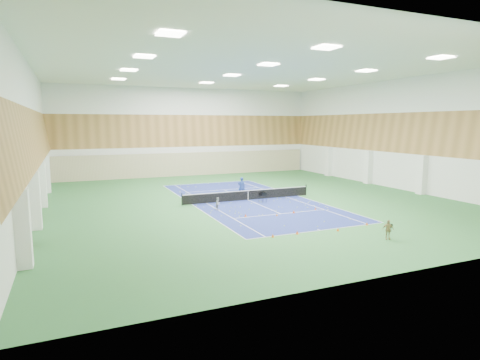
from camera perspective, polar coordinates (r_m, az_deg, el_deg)
name	(u,v)px	position (r m, az deg, el deg)	size (l,w,h in m)	color
ground	(248,200)	(37.96, 1.15, -2.87)	(40.00, 40.00, 0.00)	#2D6934
room_shell	(248,136)	(37.30, 1.17, 6.22)	(36.00, 40.00, 12.00)	white
wood_cladding	(248,115)	(37.29, 1.18, 9.30)	(36.00, 40.00, 8.00)	#A2743C
ceiling_light_grid	(248,71)	(37.58, 1.20, 15.28)	(21.40, 25.40, 0.06)	white
court_surface	(248,200)	(37.96, 1.15, -2.86)	(10.97, 23.77, 0.01)	navy
tennis_balls_scatter	(248,200)	(37.95, 1.15, -2.80)	(10.57, 22.77, 0.07)	#BCDC25
tennis_net	(248,194)	(37.86, 1.15, -2.05)	(12.80, 0.10, 1.10)	black
back_curtain	(190,164)	(56.15, -7.16, 2.26)	(35.40, 0.16, 3.20)	#C6B793
door_left_a	(26,228)	(26.81, -28.17, -6.02)	(0.08, 1.80, 2.20)	#593319
door_left_b	(36,203)	(34.62, -27.05, -2.96)	(0.08, 1.80, 2.20)	#593319
coach	(242,187)	(39.81, 0.22, -0.96)	(0.70, 0.46, 1.92)	navy
child_court	(218,204)	(33.56, -3.13, -3.38)	(0.52, 0.41, 1.08)	#9B9CA4
child_apron	(388,230)	(26.79, 20.30, -6.63)	(0.73, 0.30, 1.24)	#A18B5C
ball_cart	(263,197)	(36.82, 3.24, -2.45)	(0.56, 0.56, 0.97)	black
cone_svc_a	(246,215)	(31.21, 0.80, -5.04)	(0.21, 0.21, 0.23)	#E84D0C
cone_svc_b	(277,215)	(31.57, 5.26, -4.95)	(0.18, 0.18, 0.20)	orange
cone_svc_c	(294,212)	(32.71, 7.66, -4.49)	(0.22, 0.22, 0.24)	#E7490C
cone_svc_d	(315,209)	(34.31, 10.68, -4.01)	(0.19, 0.19, 0.20)	#DB450B
cone_base_a	(273,236)	(25.79, 4.70, -7.87)	(0.21, 0.21, 0.23)	orange
cone_base_b	(297,232)	(26.67, 8.14, -7.39)	(0.21, 0.21, 0.23)	#F4510C
cone_base_c	(338,229)	(27.94, 13.75, -6.85)	(0.19, 0.19, 0.21)	#FF630D
cone_base_d	(367,224)	(30.07, 17.61, -5.93)	(0.20, 0.20, 0.22)	#D85F0B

